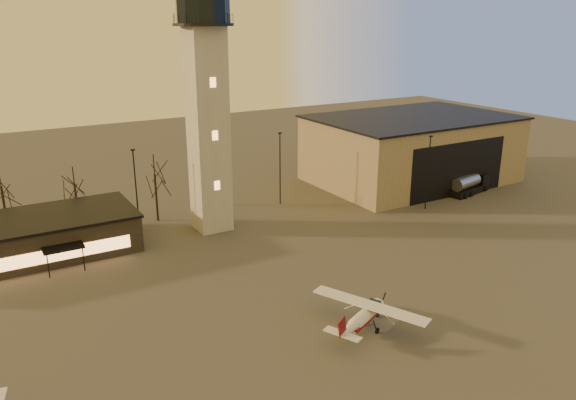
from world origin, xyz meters
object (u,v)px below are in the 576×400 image
at_px(cessna_front, 367,317).
at_px(fuel_truck, 469,186).
at_px(hangar, 411,149).
at_px(control_tower, 207,95).
at_px(terminal, 14,240).

xyz_separation_m(cessna_front, fuel_truck, (36.75, 22.45, 0.16)).
xyz_separation_m(hangar, fuel_truck, (2.61, -9.98, -4.01)).
xyz_separation_m(control_tower, terminal, (-21.99, 1.98, -14.17)).
distance_m(terminal, fuel_truck, 61.13).
height_order(control_tower, cessna_front, control_tower).
relative_size(hangar, fuel_truck, 3.77).
bearing_deg(control_tower, fuel_truck, -8.84).
xyz_separation_m(control_tower, cessna_front, (1.86, -28.45, -15.34)).
bearing_deg(control_tower, terminal, 174.85).
bearing_deg(fuel_truck, control_tower, 159.26).
relative_size(control_tower, terminal, 1.28).
relative_size(hangar, cessna_front, 3.05).
xyz_separation_m(control_tower, hangar, (36.00, 3.98, -11.17)).
bearing_deg(cessna_front, fuel_truck, 6.85).
height_order(control_tower, terminal, control_tower).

